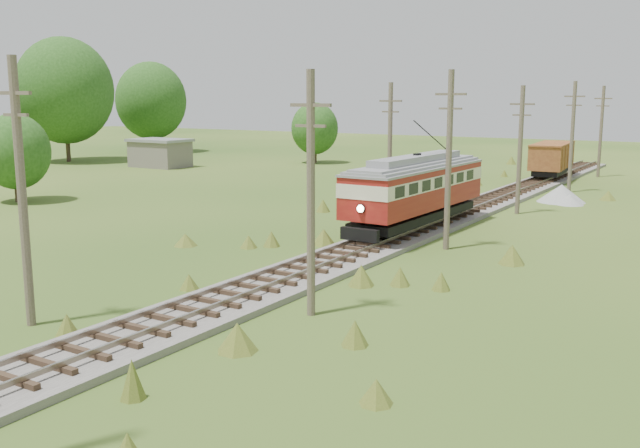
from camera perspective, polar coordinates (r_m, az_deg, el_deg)
The scene contains 16 objects.
railbed_main at distance 40.85m, azimuth 7.45°, elevation -0.49°, with size 3.60×96.00×0.57m.
streetcar at distance 40.76m, azimuth 7.72°, elevation 3.05°, with size 3.27×12.87×5.85m.
gondola at distance 69.62m, azimuth 18.06°, elevation 5.09°, with size 3.59×8.97×2.91m.
gravel_pile at distance 55.27m, azimuth 18.84°, elevation 2.26°, with size 3.60×3.81×1.31m.
utility_pole_r_2 at distance 24.68m, azimuth -0.74°, elevation 2.57°, with size 1.60×0.30×8.60m.
utility_pole_r_3 at distance 36.28m, azimuth 10.26°, elevation 5.17°, with size 1.60×0.30×9.00m.
utility_pole_r_4 at distance 48.65m, azimuth 15.71°, elevation 5.82°, with size 1.60×0.30×8.40m.
utility_pole_r_5 at distance 61.13m, azimuth 19.52°, elevation 6.67°, with size 1.60×0.30×8.90m.
utility_pole_r_6 at distance 73.90m, azimuth 21.56°, elevation 6.97°, with size 1.60×0.30×8.70m.
utility_pole_l_a at distance 25.49m, azimuth -22.76°, elevation 2.48°, with size 1.60×0.30×9.00m.
utility_pole_l_b at distance 47.61m, azimuth 5.61°, elevation 6.19°, with size 1.60×0.30×8.60m.
tree_left_4 at distance 90.39m, azimuth -19.76°, elevation 10.01°, with size 11.34×11.34×14.61m.
tree_left_5 at distance 102.59m, azimuth -13.36°, elevation 9.58°, with size 9.66×9.66×12.44m.
tree_mid_a at distance 83.54m, azimuth -0.43°, elevation 7.65°, with size 5.46×5.46×7.03m.
tree_mid_c at distance 56.90m, azimuth -23.20°, elevation 5.34°, with size 5.04×5.04×6.49m.
shed at distance 80.90m, azimuth -12.68°, elevation 5.58°, with size 6.40×4.40×3.10m.
Camera 1 is at (16.44, -2.64, 7.69)m, focal length 40.00 mm.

